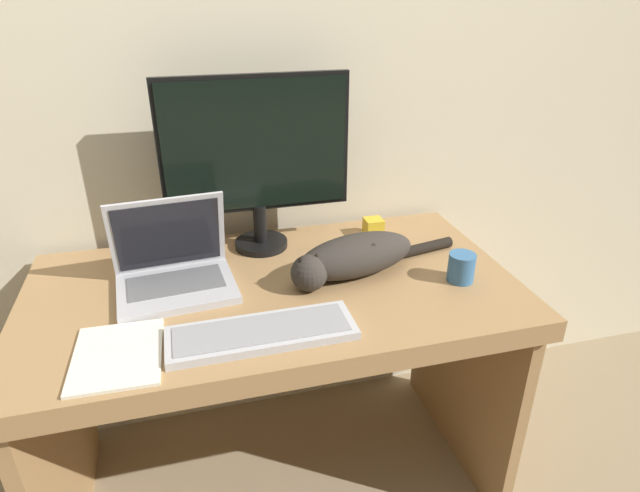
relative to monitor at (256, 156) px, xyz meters
name	(u,v)px	position (x,y,z in m)	size (l,w,h in m)	color
wall_back	(240,49)	(-0.01, 0.17, 0.27)	(6.40, 0.06, 2.60)	beige
desk	(276,335)	(-0.01, -0.24, -0.45)	(1.31, 0.71, 0.74)	#A37A4C
monitor	(256,156)	(0.00, 0.00, 0.00)	(0.54, 0.16, 0.51)	black
laptop	(174,271)	(-0.26, -0.19, -0.24)	(0.32, 0.26, 0.24)	#B7B7BC
external_keyboard	(262,333)	(-0.07, -0.47, -0.28)	(0.43, 0.15, 0.02)	#BCBCC1
cat	(353,256)	(0.22, -0.25, -0.23)	(0.53, 0.21, 0.12)	#332D28
coffee_mug	(461,267)	(0.49, -0.35, -0.25)	(0.07, 0.07, 0.08)	teal
paper_notepad	(118,355)	(-0.39, -0.46, -0.28)	(0.19, 0.24, 0.01)	white
small_toy	(373,227)	(0.36, -0.01, -0.26)	(0.06, 0.06, 0.06)	gold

